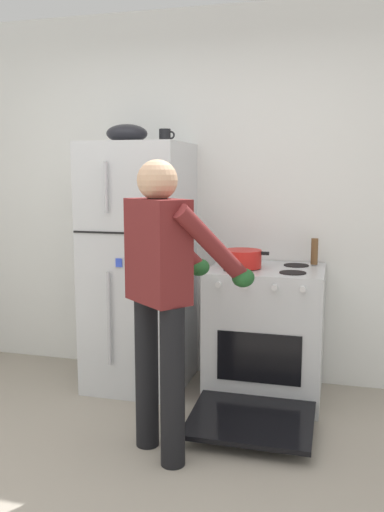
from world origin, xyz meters
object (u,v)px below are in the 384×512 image
object	(u,v)px
pepper_mill	(314,251)
stove_range	(265,335)
refrigerator	(140,267)
coffee_mug	(165,136)
red_pot	(242,259)
mixing_bowl	(127,134)
person_cook	(165,283)

from	to	relation	value
pepper_mill	stove_range	bearing A→B (deg)	-144.01
refrigerator	coffee_mug	bearing A→B (deg)	15.40
stove_range	red_pot	xyz separation A→B (m)	(-0.16, -0.03, 0.52)
stove_range	mixing_bowl	size ratio (longest dim) A/B	4.27
stove_range	mixing_bowl	xyz separation A→B (m)	(-0.99, 0.02, 1.36)
refrigerator	mixing_bowl	bearing A→B (deg)	179.79
refrigerator	person_cook	size ratio (longest dim) A/B	1.09
stove_range	red_pot	size ratio (longest dim) A/B	3.42
refrigerator	red_pot	xyz separation A→B (m)	(0.75, -0.05, 0.10)
refrigerator	red_pot	distance (m)	0.76
person_cook	refrigerator	bearing A→B (deg)	117.81
mixing_bowl	pepper_mill	bearing A→B (deg)	8.82
coffee_mug	pepper_mill	distance (m)	1.30
person_cook	pepper_mill	size ratio (longest dim) A/B	8.88
refrigerator	stove_range	bearing A→B (deg)	-1.11
red_pot	coffee_mug	world-z (taller)	coffee_mug
stove_range	mixing_bowl	distance (m)	1.68
coffee_mug	pepper_mill	world-z (taller)	coffee_mug
stove_range	pepper_mill	xyz separation A→B (m)	(0.30, 0.22, 0.55)
person_cook	coffee_mug	world-z (taller)	coffee_mug
stove_range	red_pot	bearing A→B (deg)	-168.64
mixing_bowl	stove_range	bearing A→B (deg)	-1.03
refrigerator	red_pot	size ratio (longest dim) A/B	4.88
person_cook	coffee_mug	bearing A→B (deg)	107.30
coffee_mug	stove_range	bearing A→B (deg)	-5.33
red_pot	coffee_mug	bearing A→B (deg)	170.00
refrigerator	coffee_mug	world-z (taller)	coffee_mug
refrigerator	pepper_mill	size ratio (longest dim) A/B	9.64
person_cook	red_pot	distance (m)	0.91
refrigerator	stove_range	size ratio (longest dim) A/B	1.43
stove_range	person_cook	world-z (taller)	person_cook
pepper_mill	mixing_bowl	world-z (taller)	mixing_bowl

